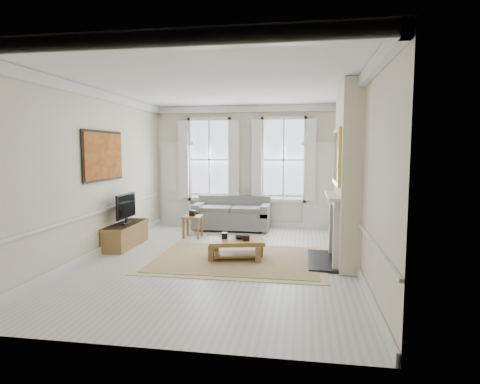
% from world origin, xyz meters
% --- Properties ---
extents(floor, '(7.20, 7.20, 0.00)m').
position_xyz_m(floor, '(0.00, 0.00, 0.00)').
color(floor, '#B7B5AD').
rests_on(floor, ground).
extents(ceiling, '(7.20, 7.20, 0.00)m').
position_xyz_m(ceiling, '(0.00, 0.00, 3.40)').
color(ceiling, white).
rests_on(ceiling, back_wall).
extents(back_wall, '(5.20, 0.00, 5.20)m').
position_xyz_m(back_wall, '(0.00, 3.60, 1.70)').
color(back_wall, beige).
rests_on(back_wall, floor).
extents(left_wall, '(0.00, 7.20, 7.20)m').
position_xyz_m(left_wall, '(-2.60, 0.00, 1.70)').
color(left_wall, beige).
rests_on(left_wall, floor).
extents(right_wall, '(0.00, 7.20, 7.20)m').
position_xyz_m(right_wall, '(2.60, 0.00, 1.70)').
color(right_wall, beige).
rests_on(right_wall, floor).
extents(window_left, '(1.26, 0.20, 2.20)m').
position_xyz_m(window_left, '(-1.05, 3.55, 1.90)').
color(window_left, '#B2BCC6').
rests_on(window_left, back_wall).
extents(window_right, '(1.26, 0.20, 2.20)m').
position_xyz_m(window_right, '(1.05, 3.55, 1.90)').
color(window_right, '#B2BCC6').
rests_on(window_right, back_wall).
extents(door_left, '(0.90, 0.08, 2.30)m').
position_xyz_m(door_left, '(-2.05, 3.56, 1.15)').
color(door_left, silver).
rests_on(door_left, floor).
extents(door_right, '(0.90, 0.08, 2.30)m').
position_xyz_m(door_right, '(2.05, 3.56, 1.15)').
color(door_right, silver).
rests_on(door_right, floor).
extents(painting, '(0.05, 1.66, 1.06)m').
position_xyz_m(painting, '(-2.56, 0.30, 2.05)').
color(painting, '#C37521').
rests_on(painting, left_wall).
extents(chimney_breast, '(0.35, 1.70, 3.38)m').
position_xyz_m(chimney_breast, '(2.43, 0.20, 1.70)').
color(chimney_breast, beige).
rests_on(chimney_breast, floor).
extents(hearth, '(0.55, 1.50, 0.05)m').
position_xyz_m(hearth, '(2.00, 0.20, 0.03)').
color(hearth, black).
rests_on(hearth, floor).
extents(fireplace, '(0.21, 1.45, 1.33)m').
position_xyz_m(fireplace, '(2.20, 0.20, 0.73)').
color(fireplace, silver).
rests_on(fireplace, floor).
extents(mirror, '(0.06, 1.26, 1.06)m').
position_xyz_m(mirror, '(2.21, 0.20, 2.05)').
color(mirror, gold).
rests_on(mirror, chimney_breast).
extents(sofa, '(2.03, 0.99, 0.90)m').
position_xyz_m(sofa, '(-0.31, 3.11, 0.37)').
color(sofa, '#565654').
rests_on(sofa, floor).
extents(side_table, '(0.45, 0.45, 0.55)m').
position_xyz_m(side_table, '(-1.10, 1.90, 0.44)').
color(side_table, brown).
rests_on(side_table, floor).
extents(rug, '(3.50, 2.60, 0.02)m').
position_xyz_m(rug, '(0.31, 0.08, 0.01)').
color(rug, tan).
rests_on(rug, floor).
extents(coffee_table, '(1.19, 0.85, 0.41)m').
position_xyz_m(coffee_table, '(0.31, 0.08, 0.33)').
color(coffee_table, brown).
rests_on(coffee_table, rug).
extents(ceramic_pot_a, '(0.12, 0.12, 0.12)m').
position_xyz_m(ceramic_pot_a, '(0.06, 0.13, 0.47)').
color(ceramic_pot_a, black).
rests_on(ceramic_pot_a, coffee_table).
extents(ceramic_pot_b, '(0.14, 0.14, 0.10)m').
position_xyz_m(ceramic_pot_b, '(0.51, 0.03, 0.46)').
color(ceramic_pot_b, black).
rests_on(ceramic_pot_b, coffee_table).
extents(bowl, '(0.25, 0.25, 0.06)m').
position_xyz_m(bowl, '(0.36, 0.18, 0.43)').
color(bowl, black).
rests_on(bowl, coffee_table).
extents(tv_stand, '(0.47, 1.46, 0.52)m').
position_xyz_m(tv_stand, '(-2.34, 0.78, 0.26)').
color(tv_stand, brown).
rests_on(tv_stand, floor).
extents(tv, '(0.08, 0.90, 0.68)m').
position_xyz_m(tv, '(-2.32, 0.78, 0.92)').
color(tv, black).
rests_on(tv, tv_stand).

